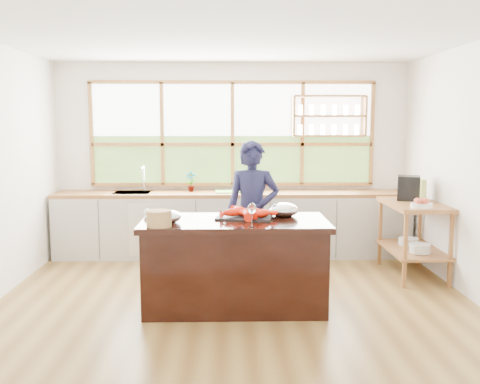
{
  "coord_description": "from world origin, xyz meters",
  "views": [
    {
      "loc": [
        -0.06,
        -5.44,
        1.87
      ],
      "look_at": [
        0.06,
        0.15,
        1.14
      ],
      "focal_mm": 40.0,
      "sensor_mm": 36.0,
      "label": 1
    }
  ],
  "objects_px": {
    "island": "(235,264)",
    "espresso_machine": "(408,188)",
    "wicker_basket": "(159,218)",
    "cook": "(252,214)"
  },
  "relations": [
    {
      "from": "island",
      "to": "espresso_machine",
      "type": "height_order",
      "value": "espresso_machine"
    },
    {
      "from": "island",
      "to": "wicker_basket",
      "type": "distance_m",
      "value": 0.94
    },
    {
      "from": "cook",
      "to": "espresso_machine",
      "type": "distance_m",
      "value": 2.08
    },
    {
      "from": "espresso_machine",
      "to": "wicker_basket",
      "type": "bearing_deg",
      "value": -132.57
    },
    {
      "from": "espresso_machine",
      "to": "wicker_basket",
      "type": "relative_size",
      "value": 1.28
    },
    {
      "from": "wicker_basket",
      "to": "espresso_machine",
      "type": "bearing_deg",
      "value": 29.58
    },
    {
      "from": "wicker_basket",
      "to": "cook",
      "type": "bearing_deg",
      "value": 48.9
    },
    {
      "from": "island",
      "to": "cook",
      "type": "bearing_deg",
      "value": 74.08
    },
    {
      "from": "cook",
      "to": "wicker_basket",
      "type": "xyz_separation_m",
      "value": [
        -0.92,
        -1.06,
        0.14
      ]
    },
    {
      "from": "cook",
      "to": "espresso_machine",
      "type": "height_order",
      "value": "cook"
    }
  ]
}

